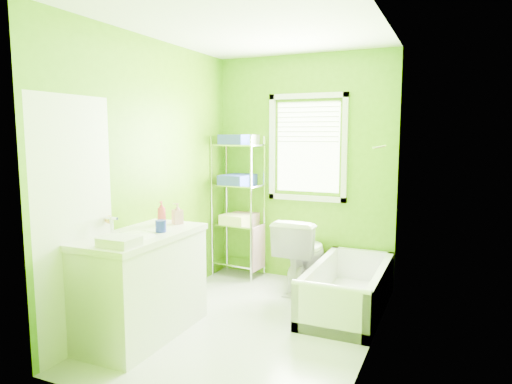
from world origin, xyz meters
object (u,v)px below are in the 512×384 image
at_px(bathtub, 347,296).
at_px(vanity, 142,281).
at_px(toilet, 302,253).
at_px(wire_shelf_unit, 240,190).

distance_m(bathtub, vanity, 1.95).
xyz_separation_m(toilet, vanity, (-0.88, -1.64, 0.06)).
height_order(toilet, vanity, vanity).
bearing_deg(bathtub, wire_shelf_unit, 157.39).
bearing_deg(wire_shelf_unit, bathtub, -22.61).
xyz_separation_m(bathtub, wire_shelf_unit, (-1.44, 0.60, 0.89)).
distance_m(bathtub, wire_shelf_unit, 1.80).
bearing_deg(vanity, wire_shelf_unit, 89.01).
height_order(bathtub, toilet, toilet).
bearing_deg(vanity, bathtub, 40.03).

